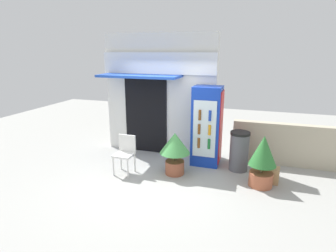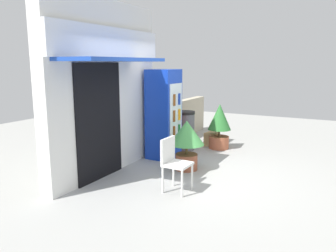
% 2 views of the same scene
% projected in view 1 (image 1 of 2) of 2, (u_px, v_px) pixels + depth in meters
% --- Properties ---
extents(ground, '(16.00, 16.00, 0.00)m').
position_uv_depth(ground, '(152.00, 177.00, 6.12)').
color(ground, '#A3A39E').
extents(storefront_building, '(3.01, 1.04, 3.17)m').
position_uv_depth(storefront_building, '(159.00, 93.00, 7.27)').
color(storefront_building, silver).
rests_on(storefront_building, ground).
extents(drink_cooler, '(0.69, 0.63, 1.93)m').
position_uv_depth(drink_cooler, '(207.00, 126.00, 6.60)').
color(drink_cooler, '#1438B2').
rests_on(drink_cooler, ground).
extents(plastic_chair, '(0.42, 0.41, 0.88)m').
position_uv_depth(plastic_chair, '(125.00, 151.00, 6.23)').
color(plastic_chair, silver).
rests_on(plastic_chair, ground).
extents(potted_plant_near_shop, '(0.68, 0.68, 0.97)m').
position_uv_depth(potted_plant_near_shop, '(175.00, 148.00, 6.12)').
color(potted_plant_near_shop, '#995138').
rests_on(potted_plant_near_shop, ground).
extents(potted_plant_curbside, '(0.56, 0.56, 1.09)m').
position_uv_depth(potted_plant_curbside, '(263.00, 158.00, 5.56)').
color(potted_plant_curbside, '#AD5B3D').
rests_on(potted_plant_curbside, ground).
extents(trash_bin, '(0.45, 0.45, 0.93)m').
position_uv_depth(trash_bin, '(239.00, 151.00, 6.37)').
color(trash_bin, '#595960').
rests_on(trash_bin, ground).
extents(stone_boundary_wall, '(2.76, 0.22, 1.04)m').
position_uv_depth(stone_boundary_wall, '(291.00, 145.00, 6.62)').
color(stone_boundary_wall, '#B7AD93').
rests_on(stone_boundary_wall, ground).
extents(cardboard_box, '(0.40, 0.31, 0.34)m').
position_uv_depth(cardboard_box, '(270.00, 174.00, 5.86)').
color(cardboard_box, tan).
rests_on(cardboard_box, ground).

